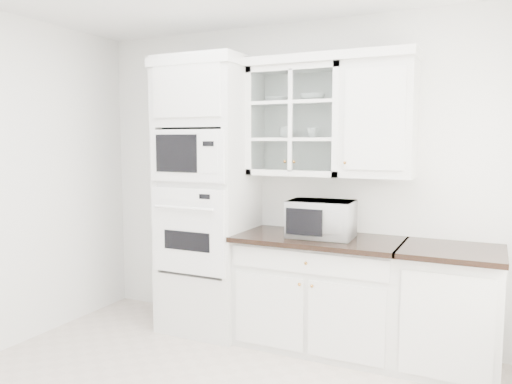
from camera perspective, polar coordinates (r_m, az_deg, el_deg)
The scene contains 12 objects.
room_shell at distance 3.18m, azimuth -3.23°, elevation 7.51°, with size 4.00×3.50×2.70m.
oven_column at distance 4.43m, azimuth -5.54°, elevation -0.48°, with size 0.76×0.68×2.40m.
base_cabinet_run at distance 4.18m, azimuth 7.21°, elevation -11.21°, with size 1.32×0.67×0.92m.
extra_base_cabinet at distance 4.00m, azimuth 21.26°, elevation -12.37°, with size 0.72×0.67×0.92m.
upper_cabinet_glass at distance 4.22m, azimuth 4.79°, elevation 8.06°, with size 0.80×0.33×0.90m.
upper_cabinet_solid at distance 4.03m, azimuth 13.89°, elevation 8.01°, with size 0.55×0.33×0.90m, color silver.
crown_molding at distance 4.28m, azimuth 3.36°, elevation 14.57°, with size 2.14×0.38×0.07m, color white.
countertop_microwave at distance 4.03m, azimuth 7.52°, elevation -3.03°, with size 0.51×0.42×0.30m, color white.
bowl_a at distance 4.32m, azimuth 2.41°, elevation 10.48°, with size 0.20×0.20×0.05m, color white.
bowl_b at distance 4.20m, azimuth 6.50°, elevation 10.67°, with size 0.20×0.20×0.06m, color white.
cup_a at distance 4.26m, azimuth 3.55°, elevation 6.82°, with size 0.13×0.13×0.10m, color white.
cup_b at distance 4.16m, azimuth 6.48°, elevation 6.73°, with size 0.09×0.09×0.09m, color white.
Camera 1 is at (1.53, -2.35, 1.69)m, focal length 35.00 mm.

